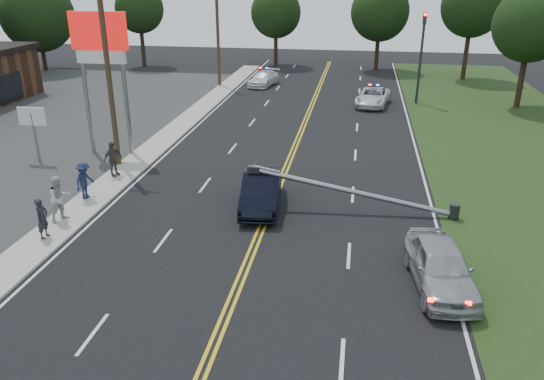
% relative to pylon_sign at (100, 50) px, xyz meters
% --- Properties ---
extents(ground, '(120.00, 120.00, 0.00)m').
position_rel_pylon_sign_xyz_m(ground, '(10.50, -14.00, -6.00)').
color(ground, black).
rests_on(ground, ground).
extents(sidewalk, '(1.80, 70.00, 0.12)m').
position_rel_pylon_sign_xyz_m(sidewalk, '(2.10, -4.00, -5.94)').
color(sidewalk, '#A9A298').
rests_on(sidewalk, ground).
extents(centerline_yellow, '(0.36, 80.00, 0.00)m').
position_rel_pylon_sign_xyz_m(centerline_yellow, '(10.50, -4.00, -5.99)').
color(centerline_yellow, gold).
rests_on(centerline_yellow, ground).
extents(pylon_sign, '(3.20, 0.35, 8.00)m').
position_rel_pylon_sign_xyz_m(pylon_sign, '(0.00, 0.00, 0.00)').
color(pylon_sign, gray).
rests_on(pylon_sign, ground).
extents(small_sign, '(1.60, 0.14, 3.10)m').
position_rel_pylon_sign_xyz_m(small_sign, '(-3.50, -2.00, -3.66)').
color(small_sign, gray).
rests_on(small_sign, ground).
extents(traffic_signal, '(0.28, 0.41, 7.05)m').
position_rel_pylon_sign_xyz_m(traffic_signal, '(18.80, 16.00, -1.79)').
color(traffic_signal, '#2D2D30').
rests_on(traffic_signal, ground).
extents(fallen_streetlight, '(9.36, 0.44, 1.91)m').
position_rel_pylon_sign_xyz_m(fallen_streetlight, '(14.69, -6.00, -5.08)').
color(fallen_streetlight, '#2D2D30').
rests_on(fallen_streetlight, ground).
extents(utility_pole_mid, '(1.60, 0.28, 10.00)m').
position_rel_pylon_sign_xyz_m(utility_pole_mid, '(1.30, -2.00, -0.91)').
color(utility_pole_mid, '#382619').
rests_on(utility_pole_mid, ground).
extents(utility_pole_far, '(1.60, 0.28, 10.00)m').
position_rel_pylon_sign_xyz_m(utility_pole_far, '(1.30, 20.00, -0.91)').
color(utility_pole_far, '#382619').
rests_on(utility_pole_far, ground).
extents(tree_4, '(7.49, 7.49, 9.45)m').
position_rel_pylon_sign_xyz_m(tree_4, '(-19.38, 25.10, -0.30)').
color(tree_4, black).
rests_on(tree_4, ground).
extents(tree_5, '(5.22, 5.22, 8.76)m').
position_rel_pylon_sign_xyz_m(tree_5, '(-9.92, 29.47, 0.13)').
color(tree_5, black).
rests_on(tree_5, ground).
extents(tree_6, '(5.49, 5.49, 8.46)m').
position_rel_pylon_sign_xyz_m(tree_6, '(4.61, 32.40, -0.30)').
color(tree_6, black).
rests_on(tree_6, ground).
extents(tree_7, '(6.04, 6.04, 9.01)m').
position_rel_pylon_sign_xyz_m(tree_7, '(15.78, 31.17, -0.02)').
color(tree_7, black).
rests_on(tree_7, ground).
extents(tree_8, '(5.87, 5.87, 9.83)m').
position_rel_pylon_sign_xyz_m(tree_8, '(24.25, 27.44, 0.87)').
color(tree_8, black).
rests_on(tree_8, ground).
extents(tree_9, '(5.56, 5.56, 9.05)m').
position_rel_pylon_sign_xyz_m(tree_9, '(26.53, 15.94, 0.25)').
color(tree_9, black).
rests_on(tree_9, ground).
extents(crashed_sedan, '(2.12, 4.85, 1.55)m').
position_rel_pylon_sign_xyz_m(crashed_sedan, '(10.09, -6.11, -5.22)').
color(crashed_sedan, black).
rests_on(crashed_sedan, ground).
extents(waiting_sedan, '(2.41, 4.79, 1.57)m').
position_rel_pylon_sign_xyz_m(waiting_sedan, '(17.29, -11.60, -5.21)').
color(waiting_sedan, '#A4A8AC').
rests_on(waiting_sedan, ground).
extents(emergency_a, '(3.06, 5.24, 1.37)m').
position_rel_pylon_sign_xyz_m(emergency_a, '(15.29, 14.69, -5.31)').
color(emergency_a, silver).
rests_on(emergency_a, ground).
extents(emergency_b, '(2.68, 4.80, 1.31)m').
position_rel_pylon_sign_xyz_m(emergency_b, '(5.30, 20.95, -5.34)').
color(emergency_b, white).
rests_on(emergency_b, ground).
extents(bystander_a, '(0.43, 0.63, 1.68)m').
position_rel_pylon_sign_xyz_m(bystander_a, '(2.11, -10.71, -5.04)').
color(bystander_a, '#222429').
rests_on(bystander_a, sidewalk).
extents(bystander_b, '(1.14, 1.22, 2.01)m').
position_rel_pylon_sign_xyz_m(bystander_b, '(1.99, -9.12, -4.87)').
color(bystander_b, '#B3B4B9').
rests_on(bystander_b, sidewalk).
extents(bystander_c, '(0.85, 1.25, 1.77)m').
position_rel_pylon_sign_xyz_m(bystander_c, '(1.85, -6.75, -4.99)').
color(bystander_c, '#1C2546').
rests_on(bystander_c, sidewalk).
extents(bystander_d, '(0.89, 1.17, 1.85)m').
position_rel_pylon_sign_xyz_m(bystander_d, '(1.86, -3.75, -4.95)').
color(bystander_d, '#504340').
rests_on(bystander_d, sidewalk).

